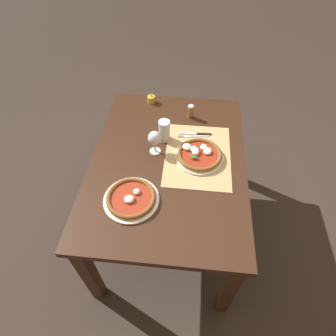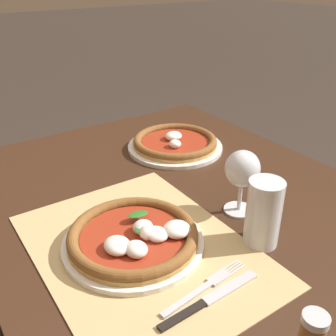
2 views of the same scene
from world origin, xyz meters
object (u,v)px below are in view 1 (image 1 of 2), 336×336
object	(u,v)px
pizza_near	(199,155)
wine_glass	(155,139)
fork	(193,136)
votive_candle	(151,100)
knife	(195,134)
pepper_shaker	(190,111)
pizza_far	(131,198)
pint_glass	(164,131)

from	to	relation	value
pizza_near	wine_glass	xyz separation A→B (m)	(0.02, 0.27, 0.08)
fork	votive_candle	xyz separation A→B (m)	(0.34, 0.32, 0.02)
fork	knife	xyz separation A→B (m)	(0.03, -0.01, 0.00)
wine_glass	fork	size ratio (longest dim) A/B	0.77
fork	pizza_near	bearing A→B (deg)	-165.72
fork	pepper_shaker	bearing A→B (deg)	8.03
votive_candle	pepper_shaker	bearing A→B (deg)	-116.19
pizza_near	wine_glass	world-z (taller)	wine_glass
pizza_far	fork	size ratio (longest dim) A/B	1.48
wine_glass	knife	distance (m)	0.31
pint_glass	pepper_shaker	size ratio (longest dim) A/B	1.49
knife	pepper_shaker	bearing A→B (deg)	12.90
knife	votive_candle	bearing A→B (deg)	46.44
pizza_far	fork	bearing A→B (deg)	-29.90
pepper_shaker	pizza_near	bearing A→B (deg)	-169.00
wine_glass	pepper_shaker	size ratio (longest dim) A/B	1.60
knife	wine_glass	bearing A→B (deg)	127.46
pint_glass	fork	size ratio (longest dim) A/B	0.72
pizza_near	knife	world-z (taller)	pizza_near
wine_glass	knife	world-z (taller)	wine_glass
fork	pepper_shaker	distance (m)	0.20
fork	votive_candle	distance (m)	0.47
pizza_far	pint_glass	xyz separation A→B (m)	(0.48, -0.12, 0.05)
pizza_far	knife	world-z (taller)	pizza_far
votive_candle	pint_glass	bearing A→B (deg)	-160.17
pint_glass	pepper_shaker	bearing A→B (deg)	-32.50
knife	pizza_far	bearing A→B (deg)	150.47
pizza_near	wine_glass	size ratio (longest dim) A/B	1.88
pint_glass	votive_candle	world-z (taller)	pint_glass
votive_candle	knife	bearing A→B (deg)	-133.56
fork	knife	bearing A→B (deg)	-21.84
pizza_near	pint_glass	world-z (taller)	pint_glass
pepper_shaker	votive_candle	bearing A→B (deg)	63.81
wine_glass	knife	size ratio (longest dim) A/B	0.72
pizza_far	knife	distance (m)	0.63
pizza_near	votive_candle	bearing A→B (deg)	35.09
pizza_near	pint_glass	xyz separation A→B (m)	(0.13, 0.22, 0.05)
pepper_shaker	pint_glass	bearing A→B (deg)	147.50
fork	votive_candle	size ratio (longest dim) A/B	2.79
fork	knife	distance (m)	0.03
pint_glass	knife	size ratio (longest dim) A/B	0.67
knife	pepper_shaker	distance (m)	0.18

